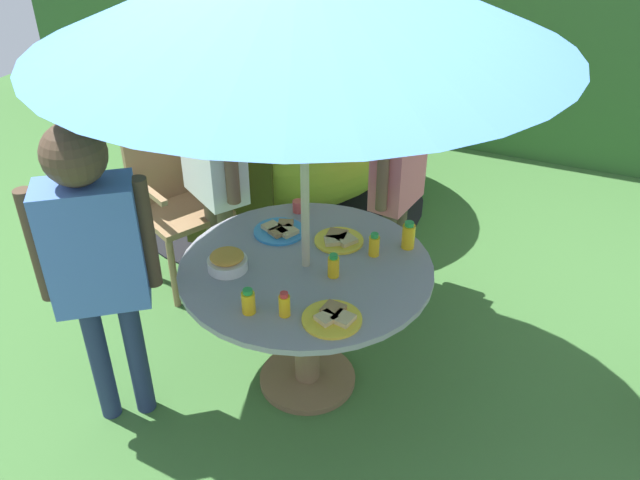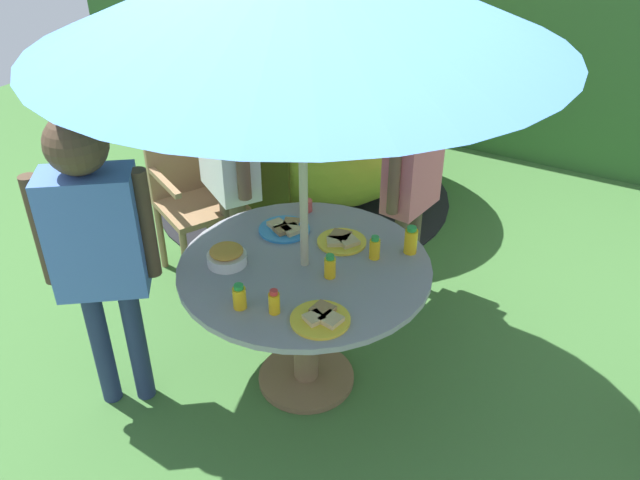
{
  "view_description": "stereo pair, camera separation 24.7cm",
  "coord_description": "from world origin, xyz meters",
  "px_view_note": "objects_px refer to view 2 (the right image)",
  "views": [
    {
      "loc": [
        1.01,
        -2.14,
        2.32
      ],
      "look_at": [
        0.03,
        0.08,
        0.78
      ],
      "focal_mm": 36.76,
      "sensor_mm": 36.0,
      "label": 1
    },
    {
      "loc": [
        1.23,
        -2.03,
        2.32
      ],
      "look_at": [
        0.03,
        0.08,
        0.78
      ],
      "focal_mm": 36.76,
      "sensor_mm": 36.0,
      "label": 2
    }
  ],
  "objects_px": {
    "snack_bowl": "(227,256)",
    "plate_mid_left": "(285,228)",
    "dome_tent": "(302,88)",
    "child_in_white_shirt": "(227,144)",
    "plate_back_edge": "(321,318)",
    "juice_bottle_far_right": "(239,297)",
    "wooden_chair": "(192,182)",
    "child_in_pink_shirt": "(413,166)",
    "juice_bottle_near_left": "(274,302)",
    "child_in_blue_shirt": "(95,234)",
    "plate_far_left": "(342,241)",
    "cup_near": "(307,205)",
    "juice_bottle_center_front": "(411,241)",
    "garden_table": "(305,295)",
    "juice_bottle_near_right": "(375,248)",
    "juice_bottle_center_back": "(330,267)"
  },
  "relations": [
    {
      "from": "snack_bowl",
      "to": "plate_mid_left",
      "type": "relative_size",
      "value": 0.71
    },
    {
      "from": "dome_tent",
      "to": "child_in_white_shirt",
      "type": "relative_size",
      "value": 1.67
    },
    {
      "from": "plate_back_edge",
      "to": "juice_bottle_far_right",
      "type": "xyz_separation_m",
      "value": [
        -0.32,
        -0.09,
        0.04
      ]
    },
    {
      "from": "wooden_chair",
      "to": "child_in_pink_shirt",
      "type": "height_order",
      "value": "child_in_pink_shirt"
    },
    {
      "from": "juice_bottle_near_left",
      "to": "snack_bowl",
      "type": "bearing_deg",
      "value": 153.31
    },
    {
      "from": "dome_tent",
      "to": "child_in_blue_shirt",
      "type": "bearing_deg",
      "value": -89.2
    },
    {
      "from": "child_in_pink_shirt",
      "to": "plate_back_edge",
      "type": "bearing_deg",
      "value": 14.06
    },
    {
      "from": "plate_mid_left",
      "to": "juice_bottle_near_left",
      "type": "height_order",
      "value": "juice_bottle_near_left"
    },
    {
      "from": "plate_far_left",
      "to": "cup_near",
      "type": "xyz_separation_m",
      "value": [
        -0.29,
        0.18,
        0.02
      ]
    },
    {
      "from": "juice_bottle_near_left",
      "to": "juice_bottle_center_front",
      "type": "bearing_deg",
      "value": 66.12
    },
    {
      "from": "wooden_chair",
      "to": "juice_bottle_center_front",
      "type": "relative_size",
      "value": 7.83
    },
    {
      "from": "child_in_blue_shirt",
      "to": "juice_bottle_center_front",
      "type": "xyz_separation_m",
      "value": [
        1.05,
        0.83,
        -0.16
      ]
    },
    {
      "from": "juice_bottle_center_front",
      "to": "snack_bowl",
      "type": "bearing_deg",
      "value": -143.97
    },
    {
      "from": "plate_mid_left",
      "to": "child_in_white_shirt",
      "type": "bearing_deg",
      "value": 152.77
    },
    {
      "from": "garden_table",
      "to": "dome_tent",
      "type": "bearing_deg",
      "value": 121.29
    },
    {
      "from": "dome_tent",
      "to": "juice_bottle_far_right",
      "type": "xyz_separation_m",
      "value": [
        0.93,
        -2.04,
        -0.08
      ]
    },
    {
      "from": "wooden_chair",
      "to": "plate_mid_left",
      "type": "xyz_separation_m",
      "value": [
        0.86,
        -0.35,
        0.13
      ]
    },
    {
      "from": "snack_bowl",
      "to": "juice_bottle_center_front",
      "type": "distance_m",
      "value": 0.82
    },
    {
      "from": "child_in_blue_shirt",
      "to": "plate_mid_left",
      "type": "height_order",
      "value": "child_in_blue_shirt"
    },
    {
      "from": "plate_back_edge",
      "to": "juice_bottle_near_right",
      "type": "xyz_separation_m",
      "value": [
        -0.01,
        0.5,
        0.04
      ]
    },
    {
      "from": "plate_back_edge",
      "to": "juice_bottle_center_back",
      "type": "relative_size",
      "value": 2.17
    },
    {
      "from": "plate_far_left",
      "to": "plate_mid_left",
      "type": "distance_m",
      "value": 0.29
    },
    {
      "from": "juice_bottle_far_right",
      "to": "juice_bottle_center_front",
      "type": "distance_m",
      "value": 0.83
    },
    {
      "from": "plate_far_left",
      "to": "child_in_pink_shirt",
      "type": "bearing_deg",
      "value": 84.46
    },
    {
      "from": "juice_bottle_near_left",
      "to": "juice_bottle_far_right",
      "type": "bearing_deg",
      "value": -163.39
    },
    {
      "from": "dome_tent",
      "to": "child_in_white_shirt",
      "type": "distance_m",
      "value": 1.22
    },
    {
      "from": "cup_near",
      "to": "juice_bottle_near_left",
      "type": "bearing_deg",
      "value": -68.32
    },
    {
      "from": "dome_tent",
      "to": "juice_bottle_center_front",
      "type": "distance_m",
      "value": 1.91
    },
    {
      "from": "plate_back_edge",
      "to": "juice_bottle_center_back",
      "type": "bearing_deg",
      "value": 112.38
    },
    {
      "from": "dome_tent",
      "to": "plate_far_left",
      "type": "xyz_separation_m",
      "value": [
        1.06,
        -1.41,
        -0.12
      ]
    },
    {
      "from": "child_in_pink_shirt",
      "to": "plate_back_edge",
      "type": "height_order",
      "value": "child_in_pink_shirt"
    },
    {
      "from": "juice_bottle_near_left",
      "to": "juice_bottle_far_right",
      "type": "height_order",
      "value": "juice_bottle_far_right"
    },
    {
      "from": "juice_bottle_near_left",
      "to": "dome_tent",
      "type": "bearing_deg",
      "value": 118.21
    },
    {
      "from": "plate_back_edge",
      "to": "juice_bottle_near_right",
      "type": "distance_m",
      "value": 0.5
    },
    {
      "from": "plate_mid_left",
      "to": "snack_bowl",
      "type": "bearing_deg",
      "value": -101.2
    },
    {
      "from": "plate_mid_left",
      "to": "juice_bottle_near_left",
      "type": "distance_m",
      "value": 0.62
    },
    {
      "from": "plate_back_edge",
      "to": "plate_far_left",
      "type": "bearing_deg",
      "value": 110.01
    },
    {
      "from": "juice_bottle_far_right",
      "to": "plate_mid_left",
      "type": "bearing_deg",
      "value": 105.11
    },
    {
      "from": "plate_back_edge",
      "to": "plate_mid_left",
      "type": "bearing_deg",
      "value": 133.97
    },
    {
      "from": "wooden_chair",
      "to": "juice_bottle_far_right",
      "type": "height_order",
      "value": "wooden_chair"
    },
    {
      "from": "child_in_blue_shirt",
      "to": "juice_bottle_center_back",
      "type": "relative_size",
      "value": 13.15
    },
    {
      "from": "plate_back_edge",
      "to": "juice_bottle_near_left",
      "type": "xyz_separation_m",
      "value": [
        -0.19,
        -0.05,
        0.04
      ]
    },
    {
      "from": "garden_table",
      "to": "child_in_white_shirt",
      "type": "distance_m",
      "value": 0.96
    },
    {
      "from": "juice_bottle_near_right",
      "to": "juice_bottle_center_back",
      "type": "height_order",
      "value": "juice_bottle_near_right"
    },
    {
      "from": "child_in_blue_shirt",
      "to": "juice_bottle_center_back",
      "type": "height_order",
      "value": "child_in_blue_shirt"
    },
    {
      "from": "dome_tent",
      "to": "juice_bottle_near_left",
      "type": "bearing_deg",
      "value": -69.32
    },
    {
      "from": "child_in_blue_shirt",
      "to": "juice_bottle_center_front",
      "type": "relative_size",
      "value": 10.84
    },
    {
      "from": "child_in_pink_shirt",
      "to": "juice_bottle_center_back",
      "type": "distance_m",
      "value": 0.93
    },
    {
      "from": "juice_bottle_near_right",
      "to": "juice_bottle_center_front",
      "type": "bearing_deg",
      "value": 45.4
    },
    {
      "from": "juice_bottle_center_front",
      "to": "juice_bottle_center_back",
      "type": "relative_size",
      "value": 1.21
    }
  ]
}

